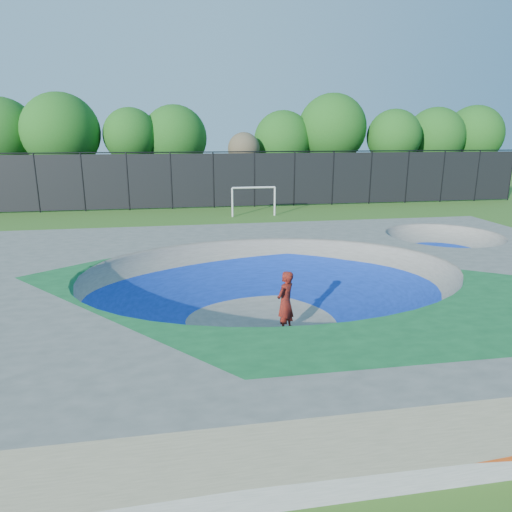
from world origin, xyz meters
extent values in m
plane|color=#35631B|center=(0.00, 0.00, 0.00)|extent=(120.00, 120.00, 0.00)
cube|color=gray|center=(0.00, 0.00, 0.75)|extent=(22.00, 14.00, 1.50)
imported|color=red|center=(0.16, -1.02, 0.87)|extent=(0.74, 0.74, 1.74)
cube|color=black|center=(0.16, -1.02, 0.03)|extent=(0.75, 0.66, 0.05)
cylinder|color=silver|center=(0.90, 17.10, 0.94)|extent=(0.12, 0.12, 1.87)
cylinder|color=silver|center=(3.71, 17.10, 0.94)|extent=(0.12, 0.12, 1.87)
cylinder|color=silver|center=(2.30, 17.10, 1.87)|extent=(2.81, 0.12, 0.12)
cylinder|color=black|center=(-12.00, 21.00, 2.00)|extent=(0.09, 0.09, 4.00)
cylinder|color=black|center=(-9.00, 21.00, 2.00)|extent=(0.09, 0.09, 4.00)
cylinder|color=black|center=(-6.00, 21.00, 2.00)|extent=(0.09, 0.09, 4.00)
cylinder|color=black|center=(-3.00, 21.00, 2.00)|extent=(0.09, 0.09, 4.00)
cylinder|color=black|center=(0.00, 21.00, 2.00)|extent=(0.09, 0.09, 4.00)
cylinder|color=black|center=(3.00, 21.00, 2.00)|extent=(0.09, 0.09, 4.00)
cylinder|color=black|center=(6.00, 21.00, 2.00)|extent=(0.09, 0.09, 4.00)
cylinder|color=black|center=(9.00, 21.00, 2.00)|extent=(0.09, 0.09, 4.00)
cylinder|color=black|center=(12.00, 21.00, 2.00)|extent=(0.09, 0.09, 4.00)
cylinder|color=black|center=(15.00, 21.00, 2.00)|extent=(0.09, 0.09, 4.00)
cylinder|color=black|center=(18.00, 21.00, 2.00)|extent=(0.09, 0.09, 4.00)
cylinder|color=black|center=(21.00, 21.00, 2.00)|extent=(0.09, 0.09, 4.00)
cylinder|color=black|center=(24.00, 21.00, 2.00)|extent=(0.09, 0.09, 4.00)
cube|color=black|center=(0.00, 21.00, 2.00)|extent=(48.00, 0.03, 3.80)
cylinder|color=black|center=(0.00, 21.00, 4.00)|extent=(48.00, 0.08, 0.08)
cylinder|color=#4A3425|center=(-15.73, 26.69, 1.57)|extent=(0.44, 0.44, 3.15)
sphere|color=#1A5717|center=(-15.73, 26.69, 5.22)|extent=(5.54, 5.54, 5.54)
cylinder|color=#4A3425|center=(-11.09, 25.45, 1.62)|extent=(0.44, 0.44, 3.23)
sphere|color=#1A5717|center=(-11.09, 25.45, 5.40)|extent=(5.78, 5.78, 5.78)
cylinder|color=#4A3425|center=(-6.02, 25.64, 1.78)|extent=(0.44, 0.44, 3.56)
sphere|color=#1A5717|center=(-6.02, 25.64, 5.14)|extent=(4.22, 4.22, 4.22)
cylinder|color=#4A3425|center=(-2.64, 26.59, 1.50)|extent=(0.44, 0.44, 2.99)
sphere|color=#1A5717|center=(-2.64, 26.59, 4.94)|extent=(5.20, 5.20, 5.20)
cylinder|color=#4A3425|center=(2.84, 25.28, 1.50)|extent=(0.44, 0.44, 2.99)
sphere|color=brown|center=(2.84, 25.28, 4.09)|extent=(2.60, 2.60, 2.60)
cylinder|color=#4A3425|center=(6.45, 26.93, 1.44)|extent=(0.44, 0.44, 2.88)
sphere|color=#1A5717|center=(6.45, 26.93, 4.73)|extent=(4.93, 4.93, 4.93)
cylinder|color=#4A3425|center=(10.64, 26.46, 1.75)|extent=(0.44, 0.44, 3.51)
sphere|color=#1A5717|center=(10.64, 26.46, 5.68)|extent=(5.81, 5.81, 5.81)
cylinder|color=#4A3425|center=(15.76, 25.33, 1.66)|extent=(0.44, 0.44, 3.31)
sphere|color=#1A5717|center=(15.76, 25.33, 5.02)|extent=(4.56, 4.56, 4.56)
cylinder|color=#4A3425|center=(20.30, 26.56, 1.52)|extent=(0.44, 0.44, 3.04)
sphere|color=#1A5717|center=(20.30, 26.56, 4.98)|extent=(5.16, 5.16, 5.16)
cylinder|color=#4A3425|center=(24.31, 26.89, 1.61)|extent=(0.44, 0.44, 3.23)
sphere|color=#1A5717|center=(24.31, 26.89, 5.18)|extent=(5.20, 5.20, 5.20)
camera|label=1|loc=(-2.54, -12.22, 5.24)|focal=32.00mm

